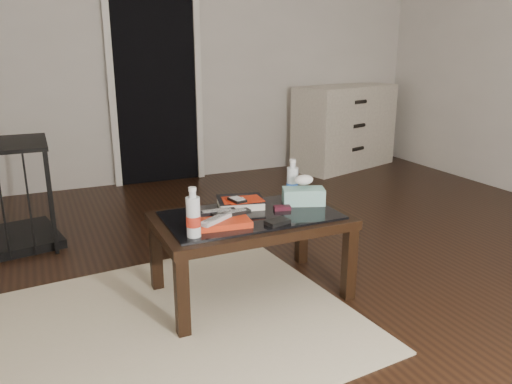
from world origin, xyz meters
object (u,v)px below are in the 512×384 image
at_px(coffee_table, 251,226).
at_px(water_bottle_right, 292,180).
at_px(water_bottle_left, 193,212).
at_px(tissue_box, 303,196).
at_px(textbook, 240,202).
at_px(dresser, 345,127).

xyz_separation_m(coffee_table, water_bottle_right, (0.32, 0.14, 0.18)).
xyz_separation_m(water_bottle_left, tissue_box, (0.71, 0.23, -0.07)).
relative_size(coffee_table, water_bottle_left, 4.20).
height_order(water_bottle_right, tissue_box, water_bottle_right).
height_order(coffee_table, tissue_box, tissue_box).
height_order(coffee_table, water_bottle_left, water_bottle_left).
distance_m(coffee_table, textbook, 0.17).
relative_size(water_bottle_left, tissue_box, 1.03).
bearing_deg(dresser, water_bottle_right, -146.85).
height_order(textbook, water_bottle_left, water_bottle_left).
relative_size(dresser, tissue_box, 5.62).
distance_m(water_bottle_left, water_bottle_right, 0.76).
xyz_separation_m(textbook, water_bottle_right, (0.32, -0.00, 0.10)).
relative_size(coffee_table, tissue_box, 4.35).
xyz_separation_m(textbook, water_bottle_left, (-0.37, -0.33, 0.10)).
distance_m(coffee_table, water_bottle_left, 0.45).
distance_m(textbook, tissue_box, 0.36).
height_order(dresser, water_bottle_left, dresser).
distance_m(textbook, water_bottle_right, 0.34).
distance_m(water_bottle_right, tissue_box, 0.13).
height_order(coffee_table, textbook, textbook).
bearing_deg(coffee_table, water_bottle_right, 23.94).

